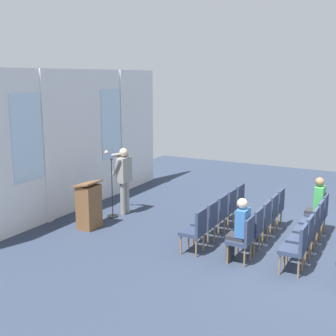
{
  "coord_description": "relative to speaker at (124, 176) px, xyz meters",
  "views": [
    {
      "loc": [
        -9.04,
        -1.11,
        3.59
      ],
      "look_at": [
        0.11,
        3.79,
        1.43
      ],
      "focal_mm": 47.45,
      "sensor_mm": 36.0,
      "label": 1
    }
  ],
  "objects": [
    {
      "name": "chair_r2_c3",
      "position": [
        0.24,
        -4.81,
        -0.49
      ],
      "size": [
        0.46,
        0.44,
        0.94
      ],
      "color": "olive",
      "rests_on": "ground"
    },
    {
      "name": "chair_r0_c2",
      "position": [
        -0.36,
        -2.79,
        -0.49
      ],
      "size": [
        0.46,
        0.44,
        0.94
      ],
      "color": "olive",
      "rests_on": "ground"
    },
    {
      "name": "ground_plane",
      "position": [
        -0.36,
        -5.23,
        -1.02
      ],
      "size": [
        17.11,
        17.11,
        0.0
      ],
      "primitive_type": "plane",
      "color": "#2D384C"
    },
    {
      "name": "chair_r2_c1",
      "position": [
        -0.96,
        -4.81,
        -0.49
      ],
      "size": [
        0.46,
        0.44,
        0.94
      ],
      "color": "olive",
      "rests_on": "ground"
    },
    {
      "name": "chair_r0_c1",
      "position": [
        -0.96,
        -2.79,
        -0.49
      ],
      "size": [
        0.46,
        0.44,
        0.94
      ],
      "color": "olive",
      "rests_on": "ground"
    },
    {
      "name": "chair_r0_c4",
      "position": [
        0.84,
        -2.79,
        -0.49
      ],
      "size": [
        0.46,
        0.44,
        0.94
      ],
      "color": "olive",
      "rests_on": "ground"
    },
    {
      "name": "lectern",
      "position": [
        -1.33,
        0.12,
        -0.47
      ],
      "size": [
        0.6,
        0.48,
        1.16
      ],
      "color": "brown",
      "rests_on": "ground"
    },
    {
      "name": "chair_r1_c3",
      "position": [
        0.24,
        -3.8,
        -0.49
      ],
      "size": [
        0.46,
        0.44,
        0.94
      ],
      "color": "olive",
      "rests_on": "ground"
    },
    {
      "name": "chair_r2_c0",
      "position": [
        -1.56,
        -4.81,
        -0.49
      ],
      "size": [
        0.46,
        0.44,
        0.94
      ],
      "color": "olive",
      "rests_on": "ground"
    },
    {
      "name": "audience_r2_c4",
      "position": [
        0.84,
        -4.73,
        -0.28
      ],
      "size": [
        0.36,
        0.39,
        1.33
      ],
      "color": "#2D2D33",
      "rests_on": "ground"
    },
    {
      "name": "chair_r2_c2",
      "position": [
        -0.36,
        -4.81,
        -0.49
      ],
      "size": [
        0.46,
        0.44,
        0.94
      ],
      "color": "olive",
      "rests_on": "ground"
    },
    {
      "name": "chair_r1_c4",
      "position": [
        0.84,
        -3.8,
        -0.49
      ],
      "size": [
        0.46,
        0.44,
        0.94
      ],
      "color": "olive",
      "rests_on": "ground"
    },
    {
      "name": "chair_r1_c0",
      "position": [
        -1.56,
        -3.8,
        -0.49
      ],
      "size": [
        0.46,
        0.44,
        0.94
      ],
      "color": "olive",
      "rests_on": "ground"
    },
    {
      "name": "rear_partition",
      "position": [
        -0.34,
        1.34,
        0.87
      ],
      "size": [
        8.27,
        0.14,
        3.76
      ],
      "color": "silver",
      "rests_on": "ground"
    },
    {
      "name": "chair_r1_c1",
      "position": [
        -0.96,
        -3.8,
        -0.49
      ],
      "size": [
        0.46,
        0.44,
        0.94
      ],
      "color": "olive",
      "rests_on": "ground"
    },
    {
      "name": "speaker",
      "position": [
        0.0,
        0.0,
        0.0
      ],
      "size": [
        0.5,
        0.69,
        1.76
      ],
      "color": "gray",
      "rests_on": "ground"
    },
    {
      "name": "chair_r0_c3",
      "position": [
        0.24,
        -2.79,
        -0.49
      ],
      "size": [
        0.46,
        0.44,
        0.94
      ],
      "color": "olive",
      "rests_on": "ground"
    },
    {
      "name": "chair_r2_c4",
      "position": [
        0.84,
        -4.81,
        -0.49
      ],
      "size": [
        0.46,
        0.44,
        0.94
      ],
      "color": "olive",
      "rests_on": "ground"
    },
    {
      "name": "audience_r1_c0",
      "position": [
        -1.56,
        -3.72,
        -0.3
      ],
      "size": [
        0.36,
        0.39,
        1.3
      ],
      "color": "#2D2D33",
      "rests_on": "ground"
    },
    {
      "name": "mic_stand",
      "position": [
        -0.36,
        0.12,
        -0.69
      ],
      "size": [
        0.28,
        0.28,
        1.55
      ],
      "color": "black",
      "rests_on": "ground"
    },
    {
      "name": "chair_r0_c0",
      "position": [
        -1.56,
        -2.79,
        -0.49
      ],
      "size": [
        0.46,
        0.44,
        0.94
      ],
      "color": "olive",
      "rests_on": "ground"
    },
    {
      "name": "chair_r1_c2",
      "position": [
        -0.36,
        -3.8,
        -0.49
      ],
      "size": [
        0.46,
        0.44,
        0.94
      ],
      "color": "olive",
      "rests_on": "ground"
    }
  ]
}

